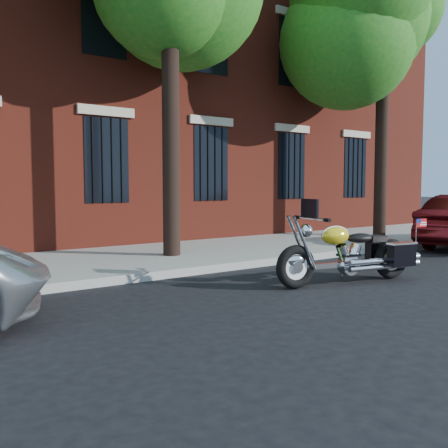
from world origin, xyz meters
TOP-DOWN VIEW (x-y plane):
  - ground at (0.00, 0.00)m, footprint 120.00×120.00m
  - curb at (0.00, 1.38)m, footprint 40.00×0.16m
  - sidewalk at (0.00, 3.26)m, footprint 40.00×3.60m
  - building at (0.00, 10.06)m, footprint 26.00×10.08m
  - tree_right at (7.42, 2.96)m, footprint 4.12×3.92m
  - motorcycle at (1.77, -0.84)m, footprint 2.69×1.10m

SIDE VIEW (x-z plane):
  - ground at x=0.00m, z-range 0.00..0.00m
  - curb at x=0.00m, z-range 0.00..0.15m
  - sidewalk at x=0.00m, z-range 0.00..0.15m
  - motorcycle at x=1.77m, z-range -0.23..1.17m
  - building at x=0.00m, z-range 0.00..12.00m
  - tree_right at x=7.42m, z-range 1.91..10.45m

